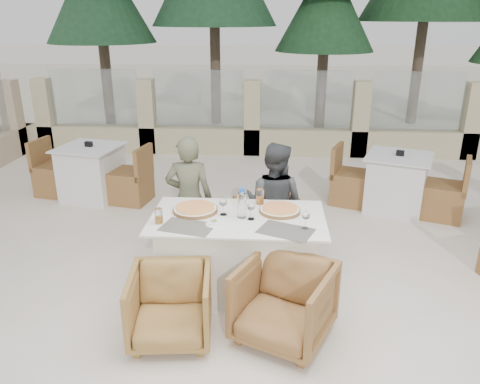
# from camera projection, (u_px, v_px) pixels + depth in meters

# --- Properties ---
(ground) EXTENTS (80.00, 80.00, 0.00)m
(ground) POSITION_uv_depth(u_px,v_px,m) (230.00, 290.00, 4.55)
(ground) COLOR beige
(ground) RESTS_ON ground
(sand_patch) EXTENTS (30.00, 16.00, 0.01)m
(sand_patch) POSITION_uv_depth(u_px,v_px,m) (263.00, 86.00, 17.62)
(sand_patch) COLOR beige
(sand_patch) RESTS_ON ground
(perimeter_wall_far) EXTENTS (10.00, 0.34, 1.60)m
(perimeter_wall_far) POSITION_uv_depth(u_px,v_px,m) (252.00, 113.00, 8.75)
(perimeter_wall_far) COLOR #BFB187
(perimeter_wall_far) RESTS_ON ground
(pine_far_left) EXTENTS (2.42, 2.42, 5.50)m
(pine_far_left) POSITION_uv_depth(u_px,v_px,m) (99.00, 4.00, 10.34)
(pine_far_left) COLOR #1C4124
(pine_far_left) RESTS_ON ground
(pine_centre) EXTENTS (2.20, 2.20, 5.00)m
(pine_centre) POSITION_uv_depth(u_px,v_px,m) (326.00, 16.00, 10.29)
(pine_centre) COLOR #1C4122
(pine_centre) RESTS_ON ground
(dining_table) EXTENTS (1.60, 0.90, 0.77)m
(dining_table) POSITION_uv_depth(u_px,v_px,m) (238.00, 254.00, 4.42)
(dining_table) COLOR white
(dining_table) RESTS_ON ground
(placemat_near_left) EXTENTS (0.51, 0.40, 0.00)m
(placemat_near_left) POSITION_uv_depth(u_px,v_px,m) (188.00, 227.00, 4.08)
(placemat_near_left) COLOR #625D54
(placemat_near_left) RESTS_ON dining_table
(placemat_near_right) EXTENTS (0.53, 0.45, 0.00)m
(placemat_near_right) POSITION_uv_depth(u_px,v_px,m) (286.00, 231.00, 4.00)
(placemat_near_right) COLOR #5A554D
(placemat_near_right) RESTS_ON dining_table
(pizza_left) EXTENTS (0.54, 0.54, 0.05)m
(pizza_left) POSITION_uv_depth(u_px,v_px,m) (195.00, 209.00, 4.40)
(pizza_left) COLOR #E15A1E
(pizza_left) RESTS_ON dining_table
(pizza_right) EXTENTS (0.49, 0.49, 0.05)m
(pizza_right) POSITION_uv_depth(u_px,v_px,m) (280.00, 209.00, 4.38)
(pizza_right) COLOR #D1451C
(pizza_right) RESTS_ON dining_table
(water_bottle) EXTENTS (0.10, 0.10, 0.28)m
(water_bottle) POSITION_uv_depth(u_px,v_px,m) (242.00, 203.00, 4.23)
(water_bottle) COLOR #A6C6DB
(water_bottle) RESTS_ON dining_table
(wine_glass_centre) EXTENTS (0.10, 0.10, 0.18)m
(wine_glass_centre) POSITION_uv_depth(u_px,v_px,m) (223.00, 206.00, 4.30)
(wine_glass_centre) COLOR white
(wine_glass_centre) RESTS_ON dining_table
(wine_glass_near) EXTENTS (0.09, 0.09, 0.18)m
(wine_glass_near) POSITION_uv_depth(u_px,v_px,m) (251.00, 210.00, 4.20)
(wine_glass_near) COLOR white
(wine_glass_near) RESTS_ON dining_table
(wine_glass_corner) EXTENTS (0.09, 0.09, 0.18)m
(wine_glass_corner) POSITION_uv_depth(u_px,v_px,m) (306.00, 219.00, 4.01)
(wine_glass_corner) COLOR silver
(wine_glass_corner) RESTS_ON dining_table
(beer_glass_left) EXTENTS (0.09, 0.09, 0.14)m
(beer_glass_left) POSITION_uv_depth(u_px,v_px,m) (159.00, 216.00, 4.13)
(beer_glass_left) COLOR orange
(beer_glass_left) RESTS_ON dining_table
(beer_glass_right) EXTENTS (0.10, 0.10, 0.16)m
(beer_glass_right) POSITION_uv_depth(u_px,v_px,m) (260.00, 196.00, 4.55)
(beer_glass_right) COLOR orange
(beer_glass_right) RESTS_ON dining_table
(olive_dish) EXTENTS (0.12, 0.12, 0.04)m
(olive_dish) POSITION_uv_depth(u_px,v_px,m) (214.00, 222.00, 4.12)
(olive_dish) COLOR white
(olive_dish) RESTS_ON dining_table
(armchair_far_left) EXTENTS (0.62, 0.63, 0.58)m
(armchair_far_left) POSITION_uv_depth(u_px,v_px,m) (195.00, 234.00, 5.05)
(armchair_far_left) COLOR #915F34
(armchair_far_left) RESTS_ON ground
(armchair_far_right) EXTENTS (0.89, 0.90, 0.65)m
(armchair_far_right) POSITION_uv_depth(u_px,v_px,m) (271.00, 229.00, 5.08)
(armchair_far_right) COLOR brown
(armchair_far_right) RESTS_ON ground
(armchair_near_left) EXTENTS (0.71, 0.72, 0.60)m
(armchair_near_left) POSITION_uv_depth(u_px,v_px,m) (170.00, 306.00, 3.78)
(armchair_near_left) COLOR olive
(armchair_near_left) RESTS_ON ground
(armchair_near_right) EXTENTS (0.94, 0.95, 0.66)m
(armchair_near_right) POSITION_uv_depth(u_px,v_px,m) (284.00, 303.00, 3.77)
(armchair_near_right) COLOR brown
(armchair_near_right) RESTS_ON ground
(diner_left) EXTENTS (0.51, 0.35, 1.36)m
(diner_left) POSITION_uv_depth(u_px,v_px,m) (189.00, 199.00, 4.95)
(diner_left) COLOR #565840
(diner_left) RESTS_ON ground
(diner_right) EXTENTS (0.77, 0.69, 1.31)m
(diner_right) POSITION_uv_depth(u_px,v_px,m) (274.00, 203.00, 4.90)
(diner_right) COLOR #3B3E40
(diner_right) RESTS_ON ground
(bg_table_a) EXTENTS (1.77, 1.12, 0.77)m
(bg_table_a) POSITION_uv_depth(u_px,v_px,m) (92.00, 172.00, 6.73)
(bg_table_a) COLOR silver
(bg_table_a) RESTS_ON ground
(bg_table_b) EXTENTS (1.82, 1.35, 0.77)m
(bg_table_b) POSITION_uv_depth(u_px,v_px,m) (396.00, 183.00, 6.30)
(bg_table_b) COLOR silver
(bg_table_b) RESTS_ON ground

